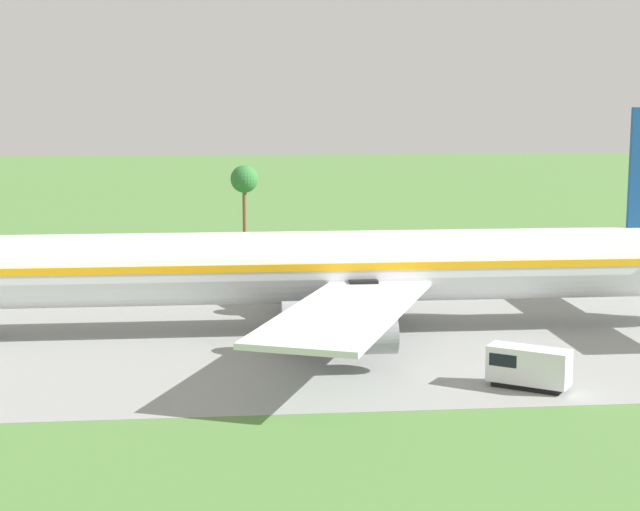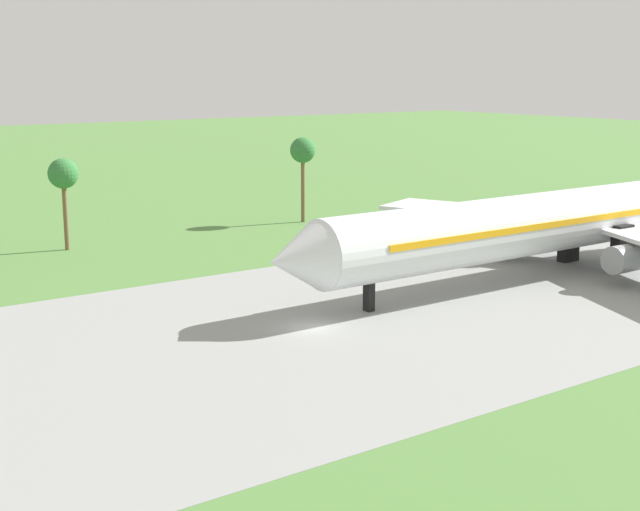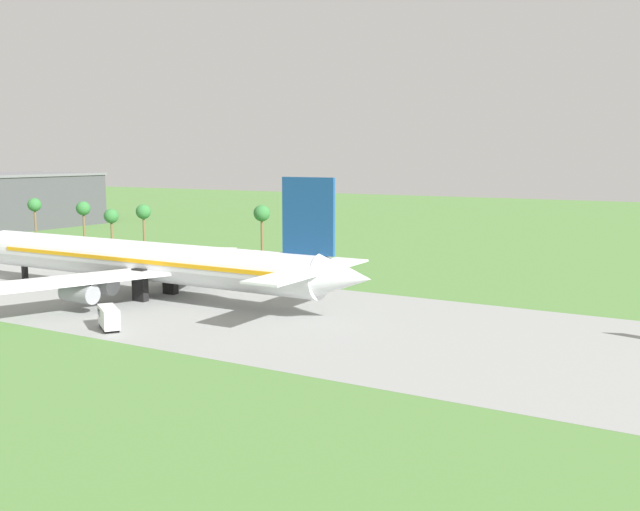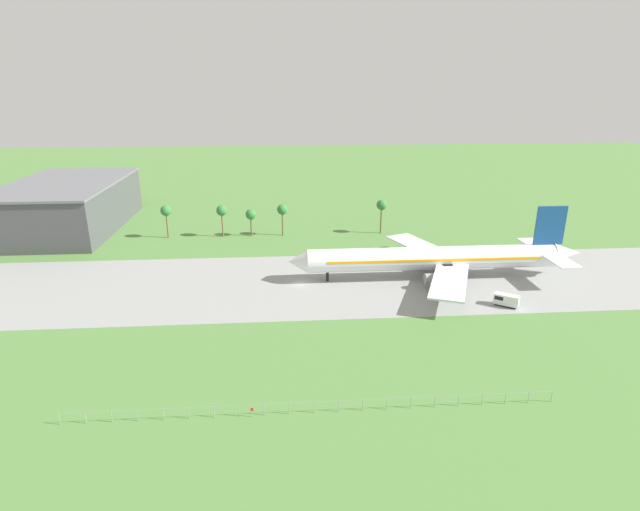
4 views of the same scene
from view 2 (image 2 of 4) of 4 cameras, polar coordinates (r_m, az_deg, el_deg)
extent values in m
plane|color=#517F3D|center=(74.90, -0.49, -4.65)|extent=(600.00, 600.00, 0.00)
cube|color=gray|center=(74.89, -0.49, -4.64)|extent=(320.00, 44.00, 0.02)
cylinder|color=white|center=(98.83, 16.09, 2.33)|extent=(67.50, 6.29, 6.29)
cone|color=white|center=(74.13, -1.58, -0.23)|extent=(5.03, 6.17, 6.17)
cube|color=#EFA314|center=(98.76, 16.10, 2.60)|extent=(57.38, 6.42, 0.63)
cube|color=white|center=(107.97, 10.92, 2.75)|extent=(17.32, 27.16, 0.44)
cylinder|color=gray|center=(94.15, 19.21, -0.12)|extent=(5.66, 2.83, 2.83)
cylinder|color=gray|center=(103.32, 12.37, 1.27)|extent=(5.66, 2.83, 2.83)
cylinder|color=gray|center=(109.35, 10.82, 1.90)|extent=(5.66, 2.83, 2.83)
cube|color=black|center=(79.45, 3.16, -1.79)|extent=(0.70, 0.90, 5.13)
cube|color=black|center=(100.02, 18.74, 0.41)|extent=(2.40, 1.20, 5.13)
cube|color=black|center=(104.09, 15.65, 1.03)|extent=(2.40, 1.20, 5.13)
cylinder|color=brown|center=(110.70, -15.98, 2.54)|extent=(0.56, 0.56, 8.61)
sphere|color=#337538|center=(110.07, -16.12, 5.07)|extent=(3.60, 3.60, 3.60)
cylinder|color=brown|center=(126.41, -1.10, 4.32)|extent=(0.56, 0.56, 9.62)
sphere|color=#337538|center=(125.82, -1.11, 6.76)|extent=(3.60, 3.60, 3.60)
camera|label=1|loc=(72.96, 73.80, 2.39)|focal=55.00mm
camera|label=3|loc=(161.02, 63.33, 5.80)|focal=40.00mm
camera|label=4|loc=(80.29, 117.64, 16.80)|focal=28.00mm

